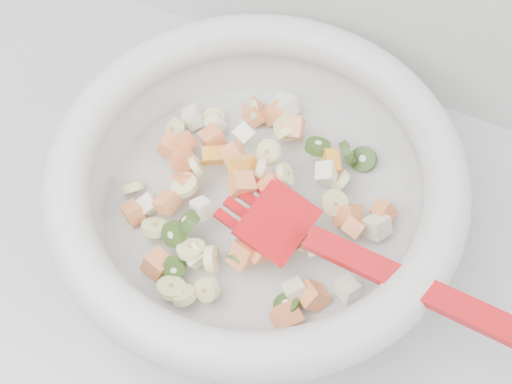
% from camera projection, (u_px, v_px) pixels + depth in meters
% --- Properties ---
extents(mixing_bowl, '(0.48, 0.40, 0.13)m').
position_uv_depth(mixing_bowl, '(256.00, 186.00, 0.62)').
color(mixing_bowl, silver).
rests_on(mixing_bowl, counter).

